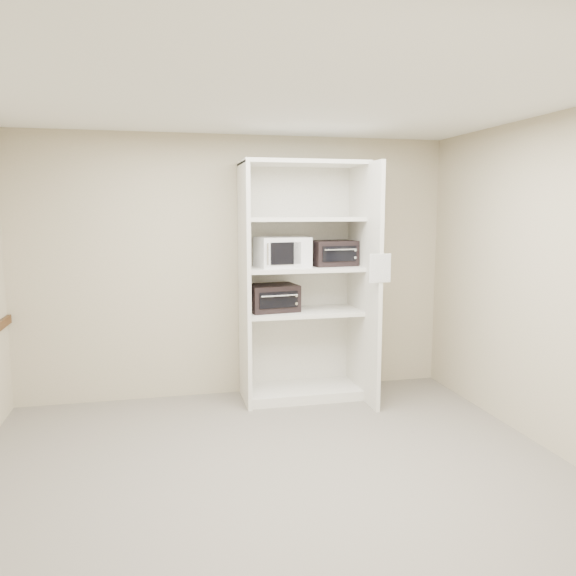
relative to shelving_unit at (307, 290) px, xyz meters
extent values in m
cube|color=#676359|center=(-0.67, -1.70, -1.13)|extent=(4.50, 4.00, 0.01)
cube|color=white|center=(-0.67, -1.70, 1.57)|extent=(4.50, 4.00, 0.01)
cube|color=#BAA993|center=(-0.67, 0.30, 0.22)|extent=(4.50, 0.02, 2.70)
cube|color=#BAA993|center=(-0.67, -3.70, 0.22)|extent=(4.50, 0.02, 2.70)
cube|color=#BAA993|center=(1.58, -1.70, 0.22)|extent=(0.02, 4.00, 2.70)
cube|color=white|center=(-0.65, -0.02, 0.07)|extent=(0.04, 0.60, 2.40)
cube|color=white|center=(0.55, -0.17, 0.07)|extent=(0.04, 0.90, 2.40)
cube|color=white|center=(-0.05, 0.28, 0.07)|extent=(1.24, 0.02, 2.40)
cube|color=white|center=(-0.05, 0.00, -1.08)|extent=(1.16, 0.56, 0.10)
cube|color=white|center=(-0.05, 0.00, -0.23)|extent=(1.16, 0.56, 0.04)
cube|color=white|center=(-0.05, 0.00, 0.22)|extent=(1.16, 0.56, 0.04)
cube|color=white|center=(-0.05, 0.00, 0.72)|extent=(1.16, 0.56, 0.04)
cube|color=white|center=(-0.05, 0.00, 1.27)|extent=(1.24, 0.60, 0.04)
cube|color=white|center=(-0.25, 0.02, 0.39)|extent=(0.54, 0.44, 0.30)
cube|color=black|center=(0.28, 0.03, 0.37)|extent=(0.49, 0.39, 0.26)
cube|color=black|center=(-0.35, 0.03, -0.08)|extent=(0.53, 0.42, 0.27)
cube|color=white|center=(0.54, -0.63, 0.27)|extent=(0.21, 0.01, 0.26)
camera|label=1|loc=(-1.46, -5.50, 0.81)|focal=35.00mm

